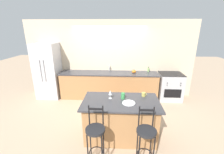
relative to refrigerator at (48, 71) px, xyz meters
The scene contains 15 objects.
ground_plane 2.40m from the refrigerator, ahead, with size 18.00×18.00×0.00m, color tan.
wall_back 2.23m from the refrigerator, ahead, with size 6.00×0.07×2.70m.
back_counter 2.22m from the refrigerator, ahead, with size 3.41×0.69×0.93m.
sink_faucet 2.18m from the refrigerator, ahead, with size 0.02×0.13×0.22m.
kitchen_island 3.34m from the refrigerator, 38.50° to the right, with size 1.66×0.92×0.91m.
refrigerator is the anchor object (origin of this frame).
oven_range 4.34m from the refrigerator, ahead, with size 0.77×0.70×0.94m.
bar_stool_near 3.52m from the refrigerator, 52.47° to the right, with size 0.35×0.35×1.12m.
bar_stool_far 4.12m from the refrigerator, 42.45° to the right, with size 0.35×0.35×1.12m.
dinner_plate 3.49m from the refrigerator, 38.04° to the right, with size 0.28×0.28×0.02m.
wine_glass 3.04m from the refrigerator, 39.61° to the right, with size 0.08×0.08×0.20m.
coffee_mug 3.58m from the refrigerator, 29.86° to the right, with size 0.12×0.09×0.09m.
tumbler_cup 3.27m from the refrigerator, 36.50° to the right, with size 0.08×0.08×0.14m.
pumpkin_decoration 3.03m from the refrigerator, ahead, with size 0.14×0.14×0.13m.
soap_bottle 3.57m from the refrigerator, ahead, with size 0.06×0.06×0.18m.
Camera 1 is at (0.38, -4.63, 2.41)m, focal length 24.00 mm.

